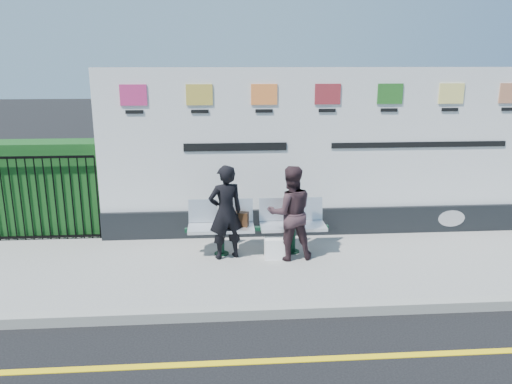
# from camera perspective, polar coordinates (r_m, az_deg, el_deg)

# --- Properties ---
(ground) EXTENTS (80.00, 80.00, 0.00)m
(ground) POSITION_cam_1_polar(r_m,az_deg,el_deg) (5.98, 10.31, -18.17)
(ground) COLOR black
(pavement) EXTENTS (14.00, 3.00, 0.12)m
(pavement) POSITION_cam_1_polar(r_m,az_deg,el_deg) (8.11, 5.94, -8.28)
(pavement) COLOR gray
(pavement) RESTS_ON ground
(kerb) EXTENTS (14.00, 0.18, 0.14)m
(kerb) POSITION_cam_1_polar(r_m,az_deg,el_deg) (6.78, 8.20, -13.14)
(kerb) COLOR gray
(kerb) RESTS_ON ground
(yellow_line) EXTENTS (14.00, 0.10, 0.01)m
(yellow_line) POSITION_cam_1_polar(r_m,az_deg,el_deg) (5.98, 10.31, -18.14)
(yellow_line) COLOR yellow
(yellow_line) RESTS_ON ground
(billboard) EXTENTS (8.00, 0.30, 3.00)m
(billboard) POSITION_cam_1_polar(r_m,az_deg,el_deg) (9.07, 7.80, 3.16)
(billboard) COLOR black
(billboard) RESTS_ON pavement
(hedge) EXTENTS (2.35, 0.70, 1.70)m
(hedge) POSITION_cam_1_polar(r_m,az_deg,el_deg) (9.94, -22.88, 0.48)
(hedge) COLOR #144416
(hedge) RESTS_ON pavement
(railing) EXTENTS (2.05, 0.06, 1.54)m
(railing) POSITION_cam_1_polar(r_m,az_deg,el_deg) (9.55, -23.66, -0.65)
(railing) COLOR black
(railing) RESTS_ON pavement
(bench) EXTENTS (2.26, 0.59, 0.48)m
(bench) POSITION_cam_1_polar(r_m,az_deg,el_deg) (8.29, 0.13, -5.43)
(bench) COLOR silver
(bench) RESTS_ON pavement
(woman_left) EXTENTS (0.65, 0.52, 1.54)m
(woman_left) POSITION_cam_1_polar(r_m,az_deg,el_deg) (7.96, -3.49, -2.33)
(woman_left) COLOR black
(woman_left) RESTS_ON pavement
(woman_right) EXTENTS (0.79, 0.64, 1.53)m
(woman_right) POSITION_cam_1_polar(r_m,az_deg,el_deg) (7.96, 3.94, -2.38)
(woman_right) COLOR #332126
(woman_right) RESTS_ON pavement
(handbag_brown) EXTENTS (0.33, 0.21, 0.24)m
(handbag_brown) POSITION_cam_1_polar(r_m,az_deg,el_deg) (8.16, -1.94, -3.10)
(handbag_brown) COLOR black
(handbag_brown) RESTS_ON bench
(carrier_bag_white) EXTENTS (0.34, 0.20, 0.34)m
(carrier_bag_white) POSITION_cam_1_polar(r_m,az_deg,el_deg) (8.11, 2.21, -6.45)
(carrier_bag_white) COLOR white
(carrier_bag_white) RESTS_ON pavement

